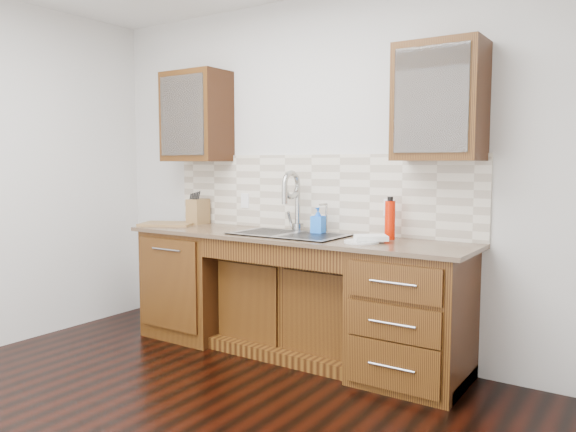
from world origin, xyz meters
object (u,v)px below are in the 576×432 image
Objects in this scene: soap_bottle at (318,221)px; water_bottle at (390,220)px; plate at (362,242)px; knife_block at (198,212)px; cutting_board at (168,224)px.

water_bottle is at bearing -3.58° from soap_bottle.
soap_bottle is 0.54m from plate.
knife_block is 0.28m from cutting_board.
knife_block is (-1.78, 0.00, -0.02)m from water_bottle.
soap_bottle is at bearing 7.41° from cutting_board.
water_bottle is 1.95m from cutting_board.
cutting_board is (-0.16, -0.21, -0.10)m from knife_block.
knife_block is at bearing 172.53° from soap_bottle.
plate is 0.54× the size of cutting_board.
soap_bottle is 1.22m from knife_block.
cutting_board is at bearing 178.28° from plate.
soap_bottle is 0.85× the size of plate.
soap_bottle is 0.56m from water_bottle.
plate is at bearing -15.28° from knife_block.
water_bottle is (0.56, 0.03, 0.03)m from soap_bottle.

